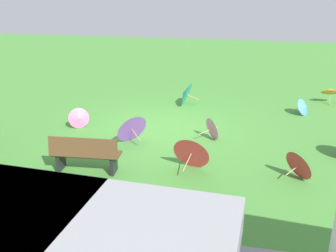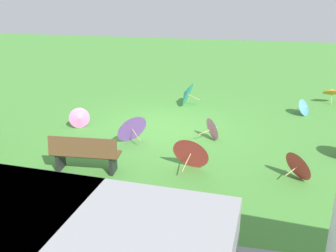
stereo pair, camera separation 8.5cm
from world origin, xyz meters
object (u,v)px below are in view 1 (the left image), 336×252
Objects in this scene: park_bench at (85,154)px; parasol_orange_0 at (330,91)px; parasol_purple_0 at (130,127)px; parasol_pink_0 at (79,119)px; van_dark at (43,250)px; parasol_blue_0 at (304,107)px; parasol_red_0 at (192,151)px; parasol_pink_1 at (214,128)px; parasol_red_1 at (301,164)px; parasol_teal_0 at (185,93)px.

parasol_orange_0 is at bearing -133.10° from park_bench.
parasol_pink_0 is at bearing -21.03° from parasol_purple_0.
park_bench is 9.59m from parasol_orange_0.
van_dark is 6.90× the size of parasol_blue_0.
parasol_red_0 reaches higher than parasol_blue_0.
parasol_pink_1 is at bearing 44.93° from parasol_blue_0.
parasol_pink_0 is at bearing -0.67° from parasol_pink_1.
parasol_red_0 reaches higher than parasol_orange_0.
van_dark is at bearing 110.37° from parasol_pink_0.
park_bench is at bearing 7.78° from parasol_red_1.
van_dark is at bearing 75.60° from parasol_pink_1.
parasol_pink_1 is at bearing -43.17° from parasol_red_1.
parasol_orange_0 is at bearing -105.28° from parasol_red_1.
parasol_pink_1 is at bearing -135.98° from park_bench.
van_dark is at bearing 105.61° from park_bench.
park_bench is 1.59× the size of parasol_purple_0.
parasol_orange_0 is at bearing -131.23° from parasol_pink_1.
parasol_red_1 is (-6.17, 2.02, 0.05)m from parasol_pink_0.
parasol_red_0 is at bearing 146.28° from parasol_purple_0.
parasol_purple_0 reaches higher than parasol_red_1.
parasol_pink_0 is at bearing -69.63° from van_dark.
park_bench is at bearing 46.90° from parasol_orange_0.
parasol_teal_0 is at bearing -55.63° from parasol_red_1.
van_dark reaches higher than parasol_purple_0.
parasol_red_1 is 6.58m from parasol_orange_0.
parasol_pink_0 reaches higher than parasol_blue_0.
parasol_purple_0 reaches higher than parasol_pink_1.
parasol_teal_0 is (-1.41, -5.65, -0.03)m from park_bench.
van_dark is 6.94× the size of parasol_orange_0.
parasol_red_0 is at bearing -163.52° from park_bench.
parasol_orange_0 is at bearing -123.51° from parasol_red_0.
parasol_red_1 reaches higher than parasol_orange_0.
parasol_orange_0 is 1.96m from parasol_blue_0.
parasol_pink_1 reaches higher than parasol_blue_0.
parasol_orange_0 is at bearing -140.37° from parasol_purple_0.
parasol_purple_0 is at bearing 75.87° from parasol_teal_0.
parasol_red_0 is 7.56m from parasol_orange_0.
parasol_teal_0 reaches higher than parasol_blue_0.
parasol_orange_0 reaches higher than parasol_pink_0.
parasol_red_1 is at bearing 82.13° from parasol_blue_0.
park_bench is (1.07, -3.82, -0.45)m from van_dark.
van_dark is 6.63× the size of parasol_pink_1.
parasol_red_0 is at bearing -1.09° from parasol_red_1.
parasol_pink_0 is 0.92× the size of parasol_pink_1.
parasol_blue_0 is (-3.09, -4.67, -0.16)m from parasol_red_0.
park_bench is 4.87m from parasol_red_1.
van_dark is 5.80× the size of parasol_red_1.
parasol_red_1 is (-4.82, -0.66, -0.10)m from park_bench.
parasol_teal_0 reaches higher than parasol_red_1.
parasol_blue_0 is (-6.82, -2.70, -0.03)m from parasol_pink_0.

